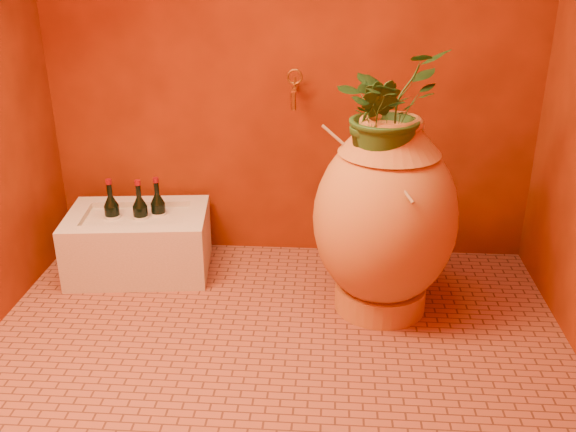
# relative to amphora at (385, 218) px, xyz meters

# --- Properties ---
(floor) EXTENTS (2.50, 2.50, 0.00)m
(floor) POSITION_rel_amphora_xyz_m (-0.46, -0.41, -0.45)
(floor) COLOR brown
(floor) RESTS_ON ground
(wall_back) EXTENTS (2.50, 0.02, 2.50)m
(wall_back) POSITION_rel_amphora_xyz_m (-0.46, 0.59, 0.80)
(wall_back) COLOR #571905
(wall_back) RESTS_ON ground
(amphora) EXTENTS (0.72, 0.72, 0.91)m
(amphora) POSITION_rel_amphora_xyz_m (0.00, 0.00, 0.00)
(amphora) COLOR #AF6331
(amphora) RESTS_ON floor
(stone_basin) EXTENTS (0.74, 0.55, 0.32)m
(stone_basin) POSITION_rel_amphora_xyz_m (-1.21, 0.28, -0.30)
(stone_basin) COLOR beige
(stone_basin) RESTS_ON floor
(wine_bottle_a) EXTENTS (0.08, 0.08, 0.31)m
(wine_bottle_a) POSITION_rel_amphora_xyz_m (-1.11, 0.33, -0.16)
(wine_bottle_a) COLOR black
(wine_bottle_a) RESTS_ON stone_basin
(wine_bottle_b) EXTENTS (0.08, 0.08, 0.31)m
(wine_bottle_b) POSITION_rel_amphora_xyz_m (-1.19, 0.28, -0.16)
(wine_bottle_b) COLOR black
(wine_bottle_b) RESTS_ON stone_basin
(wine_bottle_c) EXTENTS (0.08, 0.08, 0.32)m
(wine_bottle_c) POSITION_rel_amphora_xyz_m (-1.34, 0.28, -0.16)
(wine_bottle_c) COLOR black
(wine_bottle_c) RESTS_ON stone_basin
(wall_tap) EXTENTS (0.08, 0.17, 0.18)m
(wall_tap) POSITION_rel_amphora_xyz_m (-0.43, 0.50, 0.47)
(wall_tap) COLOR #9A6523
(wall_tap) RESTS_ON wall_back
(plant_main) EXTENTS (0.58, 0.58, 0.49)m
(plant_main) POSITION_rel_amphora_xyz_m (-0.02, -0.02, 0.49)
(plant_main) COLOR #214819
(plant_main) RESTS_ON amphora
(plant_side) EXTENTS (0.23, 0.21, 0.36)m
(plant_side) POSITION_rel_amphora_xyz_m (-0.08, -0.06, 0.45)
(plant_side) COLOR #214819
(plant_side) RESTS_ON amphora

